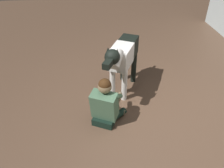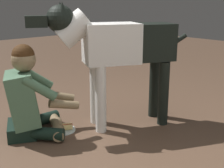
{
  "view_description": "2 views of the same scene",
  "coord_description": "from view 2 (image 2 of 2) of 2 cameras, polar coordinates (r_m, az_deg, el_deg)",
  "views": [
    {
      "loc": [
        2.79,
        -0.89,
        2.73
      ],
      "look_at": [
        -0.44,
        -0.57,
        0.43
      ],
      "focal_mm": 37.36,
      "sensor_mm": 36.0,
      "label": 1
    },
    {
      "loc": [
        1.15,
        1.68,
        1.19
      ],
      "look_at": [
        -0.65,
        -0.31,
        0.44
      ],
      "focal_mm": 48.87,
      "sensor_mm": 36.0,
      "label": 2
    }
  ],
  "objects": [
    {
      "name": "person_sitting_on_floor",
      "position": [
        2.79,
        -15.24,
        -2.72
      ],
      "size": [
        0.71,
        0.63,
        0.83
      ],
      "color": "black",
      "rests_on": "ground"
    },
    {
      "name": "hot_dog_on_plate",
      "position": [
        2.92,
        -9.28,
        -8.13
      ],
      "size": [
        0.24,
        0.24,
        0.06
      ],
      "color": "silver",
      "rests_on": "ground"
    },
    {
      "name": "large_dog",
      "position": [
        2.82,
        0.93,
        6.87
      ],
      "size": [
        1.39,
        0.76,
        1.17
      ],
      "color": "silver",
      "rests_on": "ground"
    },
    {
      "name": "ground_plane",
      "position": [
        2.35,
        -6.94,
        -14.89
      ],
      "size": [
        14.71,
        14.71,
        0.0
      ],
      "primitive_type": "plane",
      "color": "brown"
    }
  ]
}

